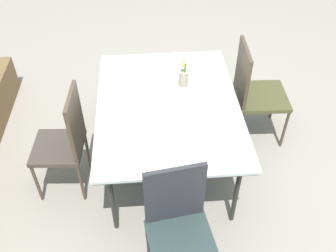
{
  "coord_description": "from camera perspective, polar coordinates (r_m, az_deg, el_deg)",
  "views": [
    {
      "loc": [
        -2.39,
        0.25,
        2.75
      ],
      "look_at": [
        0.07,
        0.05,
        0.48
      ],
      "focal_mm": 40.41,
      "sensor_mm": 36.0,
      "label": 1
    }
  ],
  "objects": [
    {
      "name": "dining_table",
      "position": [
        3.22,
        -0.0,
        2.79
      ],
      "size": [
        1.6,
        1.2,
        0.73
      ],
      "color": "silver",
      "rests_on": "ground"
    },
    {
      "name": "chair_near_right",
      "position": [
        3.73,
        12.82,
        5.49
      ],
      "size": [
        0.5,
        0.5,
        1.01
      ],
      "rotation": [
        0.0,
        0.0,
        3.1
      ],
      "color": "#4A4B2A",
      "rests_on": "ground"
    },
    {
      "name": "chair_far_side",
      "position": [
        3.23,
        -15.15,
        -1.89
      ],
      "size": [
        0.44,
        0.44,
        1.01
      ],
      "rotation": [
        0.0,
        0.0,
        -0.07
      ],
      "color": "#433A33",
      "rests_on": "ground"
    },
    {
      "name": "flower_vase",
      "position": [
        3.35,
        2.38,
        7.49
      ],
      "size": [
        0.08,
        0.08,
        0.28
      ],
      "color": "tan",
      "rests_on": "dining_table"
    },
    {
      "name": "ground_plane",
      "position": [
        3.66,
        0.93,
        -6.19
      ],
      "size": [
        12.0,
        12.0,
        0.0
      ],
      "primitive_type": "plane",
      "color": "gray"
    },
    {
      "name": "chair_end_left",
      "position": [
        2.61,
        1.62,
        -14.67
      ],
      "size": [
        0.49,
        0.49,
        0.99
      ],
      "rotation": [
        0.0,
        0.0,
        1.72
      ],
      "color": "#2A3A38",
      "rests_on": "ground"
    }
  ]
}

